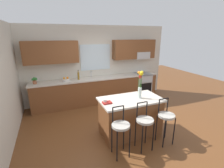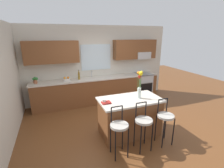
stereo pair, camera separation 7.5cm
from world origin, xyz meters
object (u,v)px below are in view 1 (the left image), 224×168
object	(u,v)px
bar_stool_middle	(145,122)
mug_ceramic	(105,101)
oven_range	(142,85)
kitchen_island	(130,116)
fruit_bowl_oranges	(66,79)
bar_stool_near	(121,128)
cookbook	(107,103)
bar_stool_far	(166,117)
flower_vase	(140,83)
potted_plant_small	(35,80)
bottle_olive_oil	(78,76)

from	to	relation	value
bar_stool_middle	mug_ceramic	world-z (taller)	bar_stool_middle
oven_range	bar_stool_middle	distance (m)	3.26
kitchen_island	fruit_bowl_oranges	xyz separation A→B (m)	(-1.24, 2.20, 0.50)
bar_stool_near	mug_ceramic	size ratio (longest dim) A/B	11.58
bar_stool_near	mug_ceramic	xyz separation A→B (m)	(-0.10, 0.62, 0.33)
bar_stool_middle	fruit_bowl_oranges	size ratio (longest dim) A/B	4.34
cookbook	fruit_bowl_oranges	world-z (taller)	fruit_bowl_oranges
oven_range	fruit_bowl_oranges	distance (m)	2.95
mug_ceramic	fruit_bowl_oranges	bearing A→B (deg)	105.02
cookbook	fruit_bowl_oranges	xyz separation A→B (m)	(-0.63, 2.23, 0.03)
mug_ceramic	bar_stool_far	bearing A→B (deg)	-27.37
flower_vase	bar_stool_far	bearing A→B (deg)	-61.38
flower_vase	cookbook	world-z (taller)	flower_vase
fruit_bowl_oranges	oven_range	bearing A→B (deg)	-0.49
flower_vase	potted_plant_small	world-z (taller)	flower_vase
bottle_olive_oil	cookbook	bearing A→B (deg)	-84.54
bar_stool_middle	fruit_bowl_oranges	xyz separation A→B (m)	(-1.24, 2.82, 0.33)
bar_stool_middle	mug_ceramic	xyz separation A→B (m)	(-0.65, 0.62, 0.33)
potted_plant_small	mug_ceramic	bearing A→B (deg)	-55.21
flower_vase	mug_ceramic	size ratio (longest dim) A/B	7.36
bar_stool_near	potted_plant_small	distance (m)	3.28
bar_stool_middle	oven_range	bearing A→B (deg)	59.33
oven_range	mug_ceramic	world-z (taller)	mug_ceramic
oven_range	kitchen_island	size ratio (longest dim) A/B	0.62
bar_stool_middle	mug_ceramic	distance (m)	0.96
kitchen_island	oven_range	bearing A→B (deg)	52.60
kitchen_island	fruit_bowl_oranges	world-z (taller)	fruit_bowl_oranges
oven_range	fruit_bowl_oranges	xyz separation A→B (m)	(-2.90, 0.02, 0.50)
kitchen_island	mug_ceramic	size ratio (longest dim) A/B	16.50
mug_ceramic	bar_stool_middle	bearing A→B (deg)	-43.66
bottle_olive_oil	fruit_bowl_oranges	bearing A→B (deg)	180.00
bar_stool_far	mug_ceramic	distance (m)	1.39
bottle_olive_oil	mug_ceramic	bearing A→B (deg)	-85.43
fruit_bowl_oranges	bottle_olive_oil	world-z (taller)	bottle_olive_oil
bar_stool_middle	potted_plant_small	bearing A→B (deg)	127.69
fruit_bowl_oranges	mug_ceramic	bearing A→B (deg)	-74.98
cookbook	bottle_olive_oil	distance (m)	2.24
bar_stool_middle	flower_vase	xyz separation A→B (m)	(0.22, 0.61, 0.66)
cookbook	potted_plant_small	xyz separation A→B (m)	(-1.57, 2.23, 0.10)
kitchen_island	potted_plant_small	distance (m)	3.15
kitchen_island	cookbook	distance (m)	0.78
bar_stool_near	fruit_bowl_oranges	xyz separation A→B (m)	(-0.69, 2.82, 0.33)
flower_vase	fruit_bowl_oranges	xyz separation A→B (m)	(-1.46, 2.22, -0.33)
bar_stool_far	bottle_olive_oil	distance (m)	3.17
cookbook	fruit_bowl_oranges	size ratio (longest dim) A/B	0.83
kitchen_island	fruit_bowl_oranges	size ratio (longest dim) A/B	6.19
oven_range	bar_stool_near	bearing A→B (deg)	-128.29
oven_range	fruit_bowl_oranges	world-z (taller)	fruit_bowl_oranges
kitchen_island	bar_stool_far	world-z (taller)	bar_stool_far
mug_ceramic	fruit_bowl_oranges	xyz separation A→B (m)	(-0.59, 2.20, -0.00)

